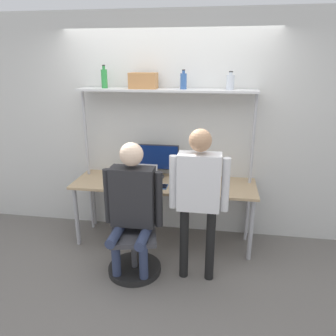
{
  "coord_description": "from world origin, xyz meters",
  "views": [
    {
      "loc": [
        0.63,
        -3.23,
        2.15
      ],
      "look_at": [
        0.13,
        -0.14,
        1.12
      ],
      "focal_mm": 35.0,
      "sensor_mm": 36.0,
      "label": 1
    }
  ],
  "objects_px": {
    "office_chair": "(134,246)",
    "bottle_blue": "(183,81)",
    "laptop": "(142,179)",
    "bottle_clear": "(230,82)",
    "person_standing": "(199,188)",
    "person_seated": "(132,200)",
    "monitor": "(155,159)",
    "bottle_green": "(104,78)",
    "storage_box": "(143,81)",
    "cell_phone": "(164,187)"
  },
  "relations": [
    {
      "from": "bottle_green",
      "to": "storage_box",
      "type": "distance_m",
      "value": 0.46
    },
    {
      "from": "person_seated",
      "to": "person_standing",
      "type": "relative_size",
      "value": 0.9
    },
    {
      "from": "bottle_green",
      "to": "bottle_clear",
      "type": "xyz_separation_m",
      "value": [
        1.43,
        0.0,
        -0.03
      ]
    },
    {
      "from": "monitor",
      "to": "bottle_clear",
      "type": "bearing_deg",
      "value": -0.96
    },
    {
      "from": "person_standing",
      "to": "office_chair",
      "type": "bearing_deg",
      "value": 177.36
    },
    {
      "from": "bottle_green",
      "to": "bottle_clear",
      "type": "height_order",
      "value": "bottle_green"
    },
    {
      "from": "cell_phone",
      "to": "storage_box",
      "type": "xyz_separation_m",
      "value": [
        -0.29,
        0.3,
        1.16
      ]
    },
    {
      "from": "person_standing",
      "to": "bottle_blue",
      "type": "distance_m",
      "value": 1.29
    },
    {
      "from": "person_seated",
      "to": "storage_box",
      "type": "distance_m",
      "value": 1.39
    },
    {
      "from": "bottle_clear",
      "to": "office_chair",
      "type": "bearing_deg",
      "value": -138.69
    },
    {
      "from": "person_standing",
      "to": "bottle_green",
      "type": "xyz_separation_m",
      "value": [
        -1.18,
        0.84,
        0.96
      ]
    },
    {
      "from": "cell_phone",
      "to": "bottle_green",
      "type": "height_order",
      "value": "bottle_green"
    },
    {
      "from": "person_standing",
      "to": "bottle_blue",
      "type": "xyz_separation_m",
      "value": [
        -0.26,
        0.84,
        0.94
      ]
    },
    {
      "from": "cell_phone",
      "to": "bottle_green",
      "type": "xyz_separation_m",
      "value": [
        -0.75,
        0.3,
        1.18
      ]
    },
    {
      "from": "office_chair",
      "to": "bottle_clear",
      "type": "height_order",
      "value": "bottle_clear"
    },
    {
      "from": "person_seated",
      "to": "bottle_blue",
      "type": "height_order",
      "value": "bottle_blue"
    },
    {
      "from": "person_seated",
      "to": "cell_phone",
      "type": "bearing_deg",
      "value": 67.53
    },
    {
      "from": "laptop",
      "to": "person_standing",
      "type": "height_order",
      "value": "person_standing"
    },
    {
      "from": "bottle_green",
      "to": "monitor",
      "type": "bearing_deg",
      "value": 1.41
    },
    {
      "from": "bottle_blue",
      "to": "bottle_clear",
      "type": "xyz_separation_m",
      "value": [
        0.51,
        0.0,
        -0.01
      ]
    },
    {
      "from": "cell_phone",
      "to": "office_chair",
      "type": "distance_m",
      "value": 0.75
    },
    {
      "from": "laptop",
      "to": "cell_phone",
      "type": "bearing_deg",
      "value": -9.53
    },
    {
      "from": "laptop",
      "to": "storage_box",
      "type": "bearing_deg",
      "value": 93.71
    },
    {
      "from": "person_standing",
      "to": "cell_phone",
      "type": "bearing_deg",
      "value": 128.51
    },
    {
      "from": "bottle_blue",
      "to": "bottle_green",
      "type": "height_order",
      "value": "bottle_green"
    },
    {
      "from": "laptop",
      "to": "person_seated",
      "type": "bearing_deg",
      "value": -85.75
    },
    {
      "from": "monitor",
      "to": "bottle_green",
      "type": "bearing_deg",
      "value": -178.59
    },
    {
      "from": "laptop",
      "to": "bottle_clear",
      "type": "xyz_separation_m",
      "value": [
        0.96,
        0.26,
        1.09
      ]
    },
    {
      "from": "office_chair",
      "to": "bottle_blue",
      "type": "height_order",
      "value": "bottle_blue"
    },
    {
      "from": "monitor",
      "to": "bottle_green",
      "type": "height_order",
      "value": "bottle_green"
    },
    {
      "from": "office_chair",
      "to": "storage_box",
      "type": "xyz_separation_m",
      "value": [
        -0.05,
        0.81,
        1.65
      ]
    },
    {
      "from": "office_chair",
      "to": "bottle_clear",
      "type": "relative_size",
      "value": 4.63
    },
    {
      "from": "office_chair",
      "to": "bottle_clear",
      "type": "bearing_deg",
      "value": 41.31
    },
    {
      "from": "person_seated",
      "to": "person_standing",
      "type": "height_order",
      "value": "person_standing"
    },
    {
      "from": "person_standing",
      "to": "bottle_blue",
      "type": "relative_size",
      "value": 7.38
    },
    {
      "from": "laptop",
      "to": "cell_phone",
      "type": "relative_size",
      "value": 2.31
    },
    {
      "from": "bottle_blue",
      "to": "bottle_green",
      "type": "xyz_separation_m",
      "value": [
        -0.92,
        0.0,
        0.02
      ]
    },
    {
      "from": "monitor",
      "to": "bottle_green",
      "type": "xyz_separation_m",
      "value": [
        -0.58,
        -0.01,
        0.95
      ]
    },
    {
      "from": "person_standing",
      "to": "monitor",
      "type": "bearing_deg",
      "value": 124.93
    },
    {
      "from": "person_standing",
      "to": "bottle_green",
      "type": "height_order",
      "value": "bottle_green"
    },
    {
      "from": "cell_phone",
      "to": "laptop",
      "type": "bearing_deg",
      "value": 170.47
    },
    {
      "from": "person_standing",
      "to": "storage_box",
      "type": "height_order",
      "value": "storage_box"
    },
    {
      "from": "laptop",
      "to": "bottle_green",
      "type": "height_order",
      "value": "bottle_green"
    },
    {
      "from": "laptop",
      "to": "office_chair",
      "type": "bearing_deg",
      "value": -86.43
    },
    {
      "from": "laptop",
      "to": "bottle_blue",
      "type": "height_order",
      "value": "bottle_blue"
    },
    {
      "from": "office_chair",
      "to": "bottle_green",
      "type": "xyz_separation_m",
      "value": [
        -0.51,
        0.81,
        1.67
      ]
    },
    {
      "from": "laptop",
      "to": "cell_phone",
      "type": "distance_m",
      "value": 0.28
    },
    {
      "from": "cell_phone",
      "to": "bottle_clear",
      "type": "bearing_deg",
      "value": 23.77
    },
    {
      "from": "office_chair",
      "to": "person_seated",
      "type": "xyz_separation_m",
      "value": [
        0.01,
        -0.04,
        0.55
      ]
    },
    {
      "from": "bottle_clear",
      "to": "laptop",
      "type": "bearing_deg",
      "value": -165.02
    }
  ]
}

